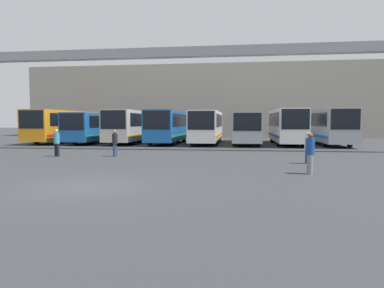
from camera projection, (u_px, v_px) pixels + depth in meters
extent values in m
plane|color=#2D3033|center=(87.00, 187.00, 11.49)|extent=(200.00, 200.00, 0.00)
cube|color=gray|center=(207.00, 103.00, 53.44)|extent=(51.87, 12.00, 10.24)
cube|color=gray|center=(171.00, 53.00, 25.49)|extent=(37.59, 0.80, 0.70)
cube|color=orange|center=(64.00, 125.00, 36.34)|extent=(2.59, 11.78, 2.94)
cube|color=black|center=(31.00, 119.00, 30.50)|extent=(2.38, 0.06, 1.65)
cube|color=black|center=(64.00, 120.00, 36.30)|extent=(2.62, 10.01, 1.24)
cube|color=red|center=(65.00, 134.00, 36.40)|extent=(2.62, 11.19, 0.24)
cylinder|color=black|center=(37.00, 139.00, 33.32)|extent=(0.28, 1.06, 1.06)
cylinder|color=black|center=(59.00, 139.00, 33.01)|extent=(0.28, 1.06, 1.06)
cylinder|color=black|center=(70.00, 136.00, 39.84)|extent=(0.28, 1.06, 1.06)
cylinder|color=black|center=(88.00, 136.00, 39.53)|extent=(0.28, 1.06, 1.06)
cube|color=#1959A5|center=(100.00, 126.00, 36.11)|extent=(2.48, 12.34, 2.66)
cube|color=black|center=(71.00, 122.00, 30.00)|extent=(2.28, 0.06, 1.49)
cube|color=black|center=(100.00, 122.00, 36.08)|extent=(2.51, 10.49, 1.12)
cube|color=#268C4C|center=(100.00, 134.00, 36.16)|extent=(2.51, 11.72, 0.24)
cylinder|color=black|center=(75.00, 139.00, 32.91)|extent=(0.28, 1.05, 1.05)
cylinder|color=black|center=(96.00, 139.00, 32.62)|extent=(0.28, 1.05, 1.05)
cylinder|color=black|center=(103.00, 136.00, 39.74)|extent=(0.28, 1.05, 1.05)
cylinder|color=black|center=(121.00, 136.00, 39.45)|extent=(0.28, 1.05, 1.05)
cube|color=beige|center=(135.00, 125.00, 35.55)|extent=(2.48, 12.27, 2.91)
cube|color=black|center=(113.00, 120.00, 29.47)|extent=(2.28, 0.06, 1.63)
cube|color=black|center=(134.00, 120.00, 35.51)|extent=(2.51, 10.43, 1.22)
cube|color=orange|center=(135.00, 134.00, 35.61)|extent=(2.51, 11.65, 0.24)
cylinder|color=black|center=(113.00, 140.00, 32.39)|extent=(0.28, 0.92, 0.92)
cylinder|color=black|center=(135.00, 140.00, 32.10)|extent=(0.28, 0.92, 0.92)
cylinder|color=black|center=(135.00, 137.00, 39.18)|extent=(0.28, 0.92, 0.92)
cylinder|color=black|center=(153.00, 137.00, 38.89)|extent=(0.28, 0.92, 0.92)
cube|color=#1959A5|center=(168.00, 126.00, 33.93)|extent=(2.55, 10.03, 2.86)
cube|color=black|center=(156.00, 120.00, 28.95)|extent=(2.34, 0.06, 1.60)
cube|color=black|center=(168.00, 120.00, 33.90)|extent=(2.58, 8.53, 1.20)
cube|color=#268C4C|center=(168.00, 135.00, 33.99)|extent=(2.58, 9.53, 0.24)
cylinder|color=black|center=(150.00, 139.00, 31.38)|extent=(0.28, 1.08, 1.08)
cylinder|color=black|center=(174.00, 140.00, 31.08)|extent=(0.28, 1.08, 1.08)
cylinder|color=black|center=(164.00, 137.00, 36.94)|extent=(0.28, 1.08, 1.08)
cylinder|color=black|center=(184.00, 137.00, 36.64)|extent=(0.28, 1.08, 1.08)
cube|color=silver|center=(207.00, 126.00, 33.94)|extent=(2.45, 11.09, 2.82)
cube|color=black|center=(201.00, 120.00, 28.44)|extent=(2.25, 0.06, 1.58)
cube|color=black|center=(207.00, 121.00, 33.90)|extent=(2.48, 9.43, 1.18)
cube|color=orange|center=(207.00, 135.00, 34.00)|extent=(2.48, 10.54, 0.24)
cylinder|color=black|center=(192.00, 140.00, 31.09)|extent=(0.28, 0.96, 0.96)
cylinder|color=black|center=(216.00, 140.00, 30.81)|extent=(0.28, 0.96, 0.96)
cylinder|color=black|center=(200.00, 137.00, 37.24)|extent=(0.28, 0.96, 0.96)
cylinder|color=black|center=(219.00, 137.00, 36.95)|extent=(0.28, 0.96, 0.96)
cube|color=#999EA5|center=(246.00, 127.00, 33.63)|extent=(2.48, 11.51, 2.65)
cube|color=black|center=(247.00, 122.00, 27.93)|extent=(2.28, 0.06, 1.48)
cube|color=black|center=(246.00, 122.00, 33.60)|extent=(2.51, 9.79, 1.11)
cube|color=red|center=(246.00, 135.00, 33.69)|extent=(2.51, 10.94, 0.24)
cylinder|color=black|center=(234.00, 140.00, 30.67)|extent=(0.28, 1.10, 1.10)
cylinder|color=black|center=(259.00, 140.00, 30.38)|extent=(0.28, 1.10, 1.10)
cylinder|color=black|center=(235.00, 137.00, 37.04)|extent=(0.28, 1.10, 1.10)
cylinder|color=black|center=(255.00, 137.00, 36.75)|extent=(0.28, 1.10, 1.10)
cube|color=silver|center=(286.00, 125.00, 32.85)|extent=(2.40, 10.98, 2.95)
cube|color=black|center=(296.00, 119.00, 27.40)|extent=(2.21, 0.06, 1.65)
cube|color=black|center=(286.00, 120.00, 32.81)|extent=(2.43, 9.34, 1.24)
cube|color=#1966B2|center=(286.00, 135.00, 32.91)|extent=(2.43, 10.43, 0.24)
cylinder|color=black|center=(278.00, 141.00, 30.03)|extent=(0.28, 0.98, 0.98)
cylinder|color=black|center=(303.00, 141.00, 29.75)|extent=(0.28, 0.98, 0.98)
cylinder|color=black|center=(272.00, 138.00, 36.12)|extent=(0.28, 0.98, 0.98)
cylinder|color=black|center=(292.00, 138.00, 35.83)|extent=(0.28, 0.98, 0.98)
cube|color=#999EA5|center=(329.00, 125.00, 31.92)|extent=(2.43, 10.16, 2.94)
cube|color=black|center=(346.00, 119.00, 26.88)|extent=(2.24, 0.06, 1.65)
cube|color=black|center=(329.00, 120.00, 31.89)|extent=(2.46, 8.63, 1.23)
cube|color=#1966B2|center=(328.00, 135.00, 31.98)|extent=(2.46, 9.65, 0.24)
cylinder|color=black|center=(324.00, 141.00, 29.34)|extent=(0.28, 1.01, 1.01)
cylinder|color=black|center=(350.00, 141.00, 29.05)|extent=(0.28, 1.01, 1.01)
cylinder|color=black|center=(310.00, 138.00, 34.96)|extent=(0.28, 1.01, 1.01)
cylinder|color=black|center=(332.00, 138.00, 34.68)|extent=(0.28, 1.01, 1.01)
cylinder|color=gray|center=(310.00, 164.00, 14.12)|extent=(0.19, 0.19, 0.82)
cylinder|color=gray|center=(309.00, 164.00, 14.28)|extent=(0.19, 0.19, 0.82)
cylinder|color=navy|center=(310.00, 146.00, 14.15)|extent=(0.36, 0.36, 0.68)
sphere|color=brown|center=(310.00, 135.00, 14.12)|extent=(0.22, 0.22, 0.22)
cylinder|color=black|center=(58.00, 150.00, 21.34)|extent=(0.19, 0.19, 0.81)
cylinder|color=black|center=(56.00, 150.00, 21.41)|extent=(0.19, 0.19, 0.81)
cylinder|color=teal|center=(57.00, 138.00, 21.33)|extent=(0.35, 0.35, 0.67)
sphere|color=tan|center=(56.00, 131.00, 21.30)|extent=(0.22, 0.22, 0.22)
cylinder|color=navy|center=(114.00, 150.00, 21.34)|extent=(0.18, 0.18, 0.78)
cylinder|color=navy|center=(116.00, 150.00, 21.48)|extent=(0.18, 0.18, 0.78)
cylinder|color=black|center=(115.00, 139.00, 21.36)|extent=(0.34, 0.34, 0.65)
sphere|color=#8C6647|center=(115.00, 132.00, 21.33)|extent=(0.21, 0.21, 0.21)
cylinder|color=navy|center=(308.00, 156.00, 17.79)|extent=(0.18, 0.18, 0.77)
cylinder|color=navy|center=(307.00, 156.00, 17.70)|extent=(0.18, 0.18, 0.77)
cylinder|color=beige|center=(308.00, 143.00, 17.70)|extent=(0.34, 0.34, 0.64)
sphere|color=tan|center=(308.00, 134.00, 17.67)|extent=(0.21, 0.21, 0.21)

